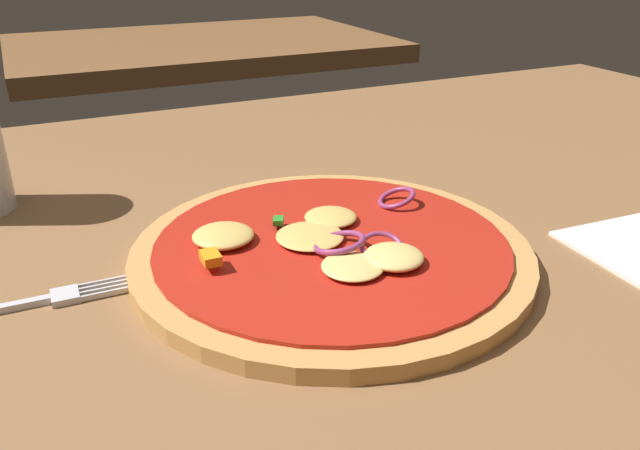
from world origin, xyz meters
The scene contains 4 objects.
dining_table centered at (0.00, 0.00, 0.02)m, with size 1.44×1.01×0.04m.
pizza centered at (-0.03, 0.02, 0.05)m, with size 0.30×0.30×0.03m.
fork centered at (-0.26, 0.04, 0.04)m, with size 0.19×0.02×0.01m.
background_table centered at (0.17, 1.09, 0.02)m, with size 0.82×0.54×0.04m.
Camera 1 is at (-0.22, -0.37, 0.27)m, focal length 35.83 mm.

